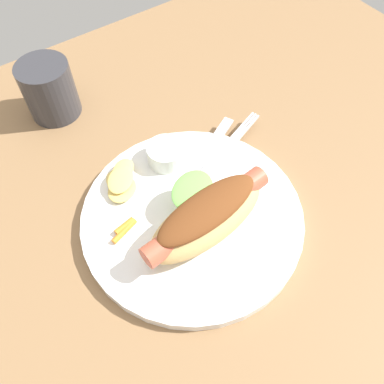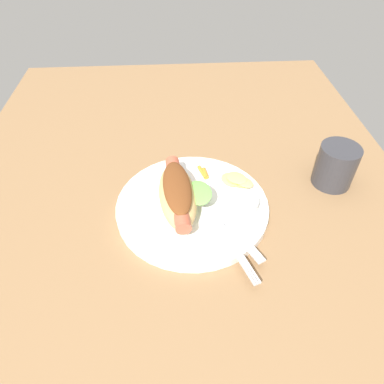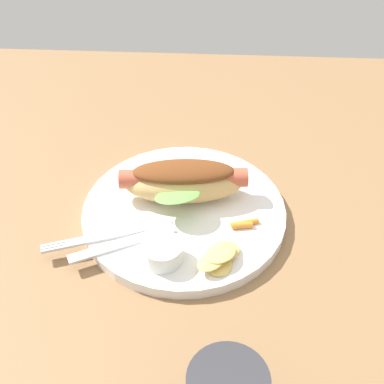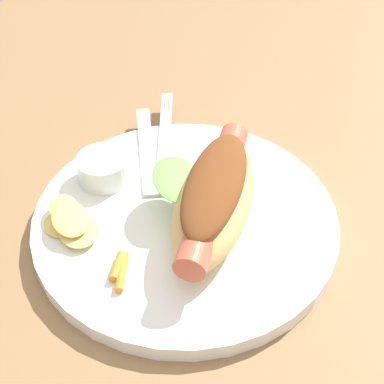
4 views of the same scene
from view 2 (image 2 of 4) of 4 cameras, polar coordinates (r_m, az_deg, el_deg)
ground_plane at (r=67.56cm, az=-1.56°, el=-1.09°), size 120.00×90.00×1.80cm
plate at (r=63.67cm, az=0.05°, el=-2.38°), size 27.47×27.47×1.60cm
hot_dog at (r=60.84cm, az=-2.33°, el=-0.21°), size 17.41×10.52×5.43cm
sauce_ramekin at (r=61.85cm, az=8.48°, el=-1.96°), size 4.95×4.95×2.56cm
fork at (r=57.48cm, az=6.21°, el=-7.89°), size 16.25×6.65×0.40cm
knife at (r=58.80cm, az=7.20°, el=-6.47°), size 13.16×7.42×0.36cm
chips_pile at (r=67.09cm, az=7.41°, el=1.97°), size 6.07×7.02×1.79cm
carrot_garnish at (r=68.83cm, az=1.92°, el=3.15°), size 3.78×2.03×0.83cm
drinking_cup at (r=72.43cm, az=22.38°, el=3.99°), size 7.51×7.51×8.37cm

